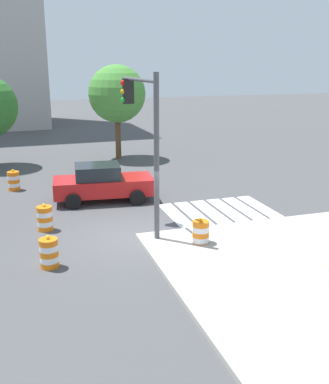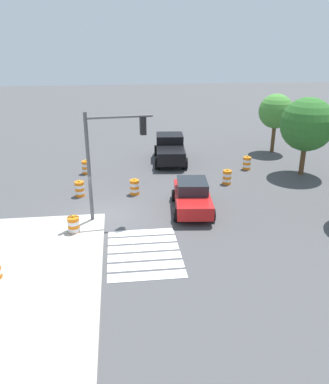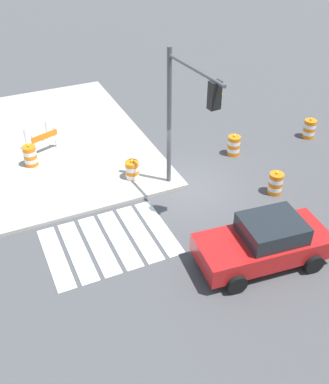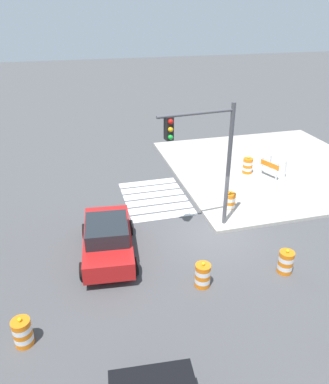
{
  "view_description": "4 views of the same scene",
  "coord_description": "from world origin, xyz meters",
  "px_view_note": "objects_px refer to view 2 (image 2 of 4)",
  "views": [
    {
      "loc": [
        -3.62,
        -14.72,
        6.01
      ],
      "look_at": [
        1.98,
        2.88,
        0.71
      ],
      "focal_mm": 43.24,
      "sensor_mm": 36.0,
      "label": 1
    },
    {
      "loc": [
        19.19,
        0.88,
        8.96
      ],
      "look_at": [
        0.64,
        3.12,
        1.49
      ],
      "focal_mm": 36.84,
      "sensor_mm": 36.0,
      "label": 2
    },
    {
      "loc": [
        7.14,
        13.33,
        10.57
      ],
      "look_at": [
        1.42,
        0.78,
        0.71
      ],
      "focal_mm": 42.46,
      "sensor_mm": 36.0,
      "label": 3
    },
    {
      "loc": [
        -12.64,
        5.71,
        9.06
      ],
      "look_at": [
        2.14,
        1.79,
        1.27
      ],
      "focal_mm": 34.63,
      "sensor_mm": 36.0,
      "label": 4
    }
  ],
  "objects_px": {
    "traffic_barrel_lane_center": "(74,226)",
    "traffic_light_pole": "(111,147)",
    "traffic_barrel_near_corner": "(86,167)",
    "street_tree_streetside_near": "(307,125)",
    "street_tree_streetside_far": "(276,111)",
    "traffic_barrel_crosswalk_end": "(80,189)",
    "traffic_barrel_far_curb": "(135,187)",
    "pickup_truck": "(170,148)",
    "traffic_barrel_median_far": "(227,177)",
    "sports_car": "(192,196)",
    "traffic_barrel_median_near": "(247,163)"
  },
  "relations": [
    {
      "from": "traffic_light_pole",
      "to": "pickup_truck",
      "type": "bearing_deg",
      "value": 156.98
    },
    {
      "from": "sports_car",
      "to": "street_tree_streetside_far",
      "type": "height_order",
      "value": "street_tree_streetside_far"
    },
    {
      "from": "traffic_barrel_crosswalk_end",
      "to": "street_tree_streetside_near",
      "type": "xyz_separation_m",
      "value": [
        -2.21,
        14.87,
        3.01
      ]
    },
    {
      "from": "sports_car",
      "to": "traffic_light_pole",
      "type": "bearing_deg",
      "value": -79.65
    },
    {
      "from": "traffic_barrel_far_curb",
      "to": "traffic_barrel_crosswalk_end",
      "type": "bearing_deg",
      "value": -91.52
    },
    {
      "from": "pickup_truck",
      "to": "traffic_barrel_median_far",
      "type": "xyz_separation_m",
      "value": [
        5.45,
        2.99,
        -0.52
      ]
    },
    {
      "from": "traffic_barrel_near_corner",
      "to": "traffic_light_pole",
      "type": "distance_m",
      "value": 8.61
    },
    {
      "from": "traffic_barrel_near_corner",
      "to": "street_tree_streetside_near",
      "type": "xyz_separation_m",
      "value": [
        1.92,
        14.75,
        3.01
      ]
    },
    {
      "from": "pickup_truck",
      "to": "street_tree_streetside_far",
      "type": "distance_m",
      "value": 9.08
    },
    {
      "from": "sports_car",
      "to": "traffic_barrel_median_far",
      "type": "bearing_deg",
      "value": 141.31
    },
    {
      "from": "traffic_barrel_crosswalk_end",
      "to": "traffic_barrel_median_near",
      "type": "height_order",
      "value": "same"
    },
    {
      "from": "traffic_barrel_near_corner",
      "to": "street_tree_streetside_near",
      "type": "height_order",
      "value": "street_tree_streetside_near"
    },
    {
      "from": "traffic_barrel_near_corner",
      "to": "traffic_barrel_lane_center",
      "type": "xyz_separation_m",
      "value": [
        9.04,
        -0.02,
        0.0
      ]
    },
    {
      "from": "sports_car",
      "to": "traffic_barrel_median_far",
      "type": "height_order",
      "value": "sports_car"
    },
    {
      "from": "traffic_barrel_crosswalk_end",
      "to": "traffic_barrel_median_far",
      "type": "height_order",
      "value": "same"
    },
    {
      "from": "street_tree_streetside_far",
      "to": "traffic_barrel_crosswalk_end",
      "type": "bearing_deg",
      "value": -62.41
    },
    {
      "from": "traffic_barrel_median_far",
      "to": "street_tree_streetside_near",
      "type": "distance_m",
      "value": 6.48
    },
    {
      "from": "traffic_barrel_lane_center",
      "to": "traffic_light_pole",
      "type": "xyz_separation_m",
      "value": [
        -1.39,
        1.95,
        3.46
      ]
    },
    {
      "from": "traffic_barrel_lane_center",
      "to": "traffic_light_pole",
      "type": "relative_size",
      "value": 0.19
    },
    {
      "from": "traffic_barrel_median_near",
      "to": "traffic_light_pole",
      "type": "xyz_separation_m",
      "value": [
        7.24,
        -9.42,
        3.46
      ]
    },
    {
      "from": "traffic_barrel_far_curb",
      "to": "traffic_light_pole",
      "type": "distance_m",
      "value": 5.02
    },
    {
      "from": "sports_car",
      "to": "street_tree_streetside_near",
      "type": "bearing_deg",
      "value": 120.03
    },
    {
      "from": "pickup_truck",
      "to": "traffic_barrel_crosswalk_end",
      "type": "xyz_separation_m",
      "value": [
        6.43,
        -6.28,
        -0.52
      ]
    },
    {
      "from": "traffic_barrel_crosswalk_end",
      "to": "street_tree_streetside_far",
      "type": "relative_size",
      "value": 0.22
    },
    {
      "from": "street_tree_streetside_far",
      "to": "traffic_barrel_far_curb",
      "type": "bearing_deg",
      "value": -55.95
    },
    {
      "from": "traffic_barrel_crosswalk_end",
      "to": "traffic_barrel_far_curb",
      "type": "xyz_separation_m",
      "value": [
        0.09,
        3.26,
        0.0
      ]
    },
    {
      "from": "traffic_barrel_lane_center",
      "to": "street_tree_streetside_far",
      "type": "relative_size",
      "value": 0.22
    },
    {
      "from": "sports_car",
      "to": "traffic_light_pole",
      "type": "distance_m",
      "value": 5.3
    },
    {
      "from": "traffic_barrel_crosswalk_end",
      "to": "traffic_barrel_far_curb",
      "type": "height_order",
      "value": "same"
    },
    {
      "from": "sports_car",
      "to": "traffic_barrel_crosswalk_end",
      "type": "bearing_deg",
      "value": -113.63
    },
    {
      "from": "traffic_barrel_crosswalk_end",
      "to": "traffic_barrel_median_near",
      "type": "bearing_deg",
      "value": 107.98
    },
    {
      "from": "traffic_barrel_far_curb",
      "to": "street_tree_streetside_near",
      "type": "bearing_deg",
      "value": 101.21
    },
    {
      "from": "pickup_truck",
      "to": "traffic_barrel_median_far",
      "type": "bearing_deg",
      "value": 28.71
    },
    {
      "from": "pickup_truck",
      "to": "traffic_light_pole",
      "type": "distance_m",
      "value": 11.2
    },
    {
      "from": "traffic_barrel_median_near",
      "to": "traffic_barrel_far_curb",
      "type": "xyz_separation_m",
      "value": [
        3.81,
        -8.21,
        0.0
      ]
    },
    {
      "from": "street_tree_streetside_far",
      "to": "traffic_light_pole",
      "type": "bearing_deg",
      "value": -48.68
    },
    {
      "from": "traffic_barrel_median_far",
      "to": "street_tree_streetside_far",
      "type": "height_order",
      "value": "street_tree_streetside_far"
    },
    {
      "from": "traffic_barrel_near_corner",
      "to": "traffic_barrel_far_curb",
      "type": "distance_m",
      "value": 5.26
    },
    {
      "from": "traffic_barrel_median_near",
      "to": "traffic_barrel_far_curb",
      "type": "relative_size",
      "value": 1.0
    },
    {
      "from": "sports_car",
      "to": "traffic_barrel_far_curb",
      "type": "relative_size",
      "value": 4.38
    },
    {
      "from": "street_tree_streetside_near",
      "to": "traffic_barrel_median_far",
      "type": "bearing_deg",
      "value": -77.55
    },
    {
      "from": "traffic_barrel_near_corner",
      "to": "traffic_barrel_far_curb",
      "type": "relative_size",
      "value": 1.0
    },
    {
      "from": "pickup_truck",
      "to": "traffic_barrel_lane_center",
      "type": "height_order",
      "value": "pickup_truck"
    },
    {
      "from": "traffic_barrel_crosswalk_end",
      "to": "traffic_light_pole",
      "type": "xyz_separation_m",
      "value": [
        3.52,
        2.05,
        3.46
      ]
    },
    {
      "from": "pickup_truck",
      "to": "street_tree_streetside_near",
      "type": "xyz_separation_m",
      "value": [
        4.21,
        8.59,
        2.49
      ]
    },
    {
      "from": "street_tree_streetside_near",
      "to": "street_tree_streetside_far",
      "type": "relative_size",
      "value": 1.12
    },
    {
      "from": "traffic_barrel_lane_center",
      "to": "traffic_light_pole",
      "type": "bearing_deg",
      "value": 125.54
    },
    {
      "from": "traffic_light_pole",
      "to": "traffic_barrel_near_corner",
      "type": "bearing_deg",
      "value": -165.83
    },
    {
      "from": "traffic_barrel_crosswalk_end",
      "to": "traffic_barrel_lane_center",
      "type": "distance_m",
      "value": 4.92
    },
    {
      "from": "pickup_truck",
      "to": "street_tree_streetside_far",
      "type": "xyz_separation_m",
      "value": [
        -1.38,
        8.66,
        2.35
      ]
    }
  ]
}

